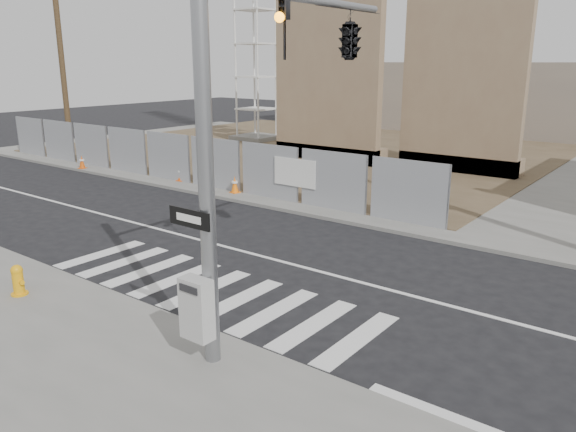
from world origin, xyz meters
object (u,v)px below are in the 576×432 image
Objects in this scene: traffic_cone_b at (181,173)px; traffic_cone_a at (82,162)px; signal_pole at (308,76)px; traffic_cone_c at (235,185)px; traffic_cone_d at (286,190)px; fire_hydrant at (18,280)px.

traffic_cone_a is at bearing -171.64° from traffic_cone_b.
traffic_cone_b is at bearing 8.36° from traffic_cone_a.
signal_pole is 14.33m from traffic_cone_b.
traffic_cone_d reaches higher than traffic_cone_c.
traffic_cone_b is (5.94, 0.87, 0.01)m from traffic_cone_a.
traffic_cone_c is at bearing 3.65° from traffic_cone_a.
signal_pole reaches higher than traffic_cone_a.
traffic_cone_b is at bearing 131.69° from fire_hydrant.
traffic_cone_c is (-8.28, 6.86, -4.34)m from signal_pole.
traffic_cone_c is (3.36, -0.28, -0.00)m from traffic_cone_b.
traffic_cone_a is 9.32m from traffic_cone_c.
fire_hydrant reaches higher than traffic_cone_a.
traffic_cone_b is (-6.32, 10.47, -0.02)m from fire_hydrant.
fire_hydrant reaches higher than traffic_cone_b.
fire_hydrant is 15.57m from traffic_cone_a.
fire_hydrant is 1.06× the size of traffic_cone_b.
signal_pole reaches higher than traffic_cone_d.
traffic_cone_b is 1.00× the size of traffic_cone_c.
fire_hydrant is 1.06× the size of traffic_cone_c.
fire_hydrant is at bearing -86.11° from traffic_cone_d.
fire_hydrant is at bearing -58.89° from traffic_cone_b.
signal_pole is 19.17m from traffic_cone_a.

